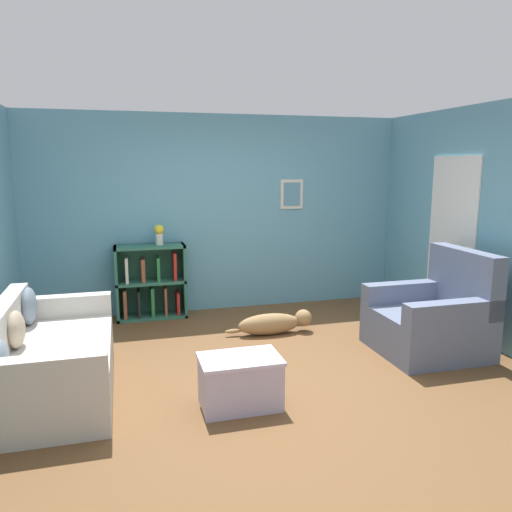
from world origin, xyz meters
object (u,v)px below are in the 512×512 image
vase (159,234)px  bookshelf (151,283)px  couch (47,360)px  coffee_table (240,380)px  recliner_chair (433,319)px  dog (275,323)px

vase → bookshelf: bearing=170.5°
couch → coffee_table: bearing=-24.5°
couch → recliner_chair: 3.79m
dog → vase: bearing=139.9°
recliner_chair → vase: size_ratio=4.20×
recliner_chair → dog: size_ratio=1.03×
coffee_table → vase: 2.81m
bookshelf → vase: vase is taller
coffee_table → dog: (0.80, 1.62, -0.10)m
couch → recliner_chair: size_ratio=1.74×
vase → dog: bearing=-40.1°
bookshelf → coffee_table: bearing=-78.6°
dog → couch: bearing=-158.7°
coffee_table → vase: vase is taller
dog → recliner_chair: bearing=-33.7°
couch → bookshelf: bearing=62.8°
vase → recliner_chair: bearing=-36.8°
bookshelf → recliner_chair: recliner_chair is taller
coffee_table → dog: size_ratio=0.63×
recliner_chair → dog: recliner_chair is taller
recliner_chair → vase: 3.40m
recliner_chair → bookshelf: bearing=144.2°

